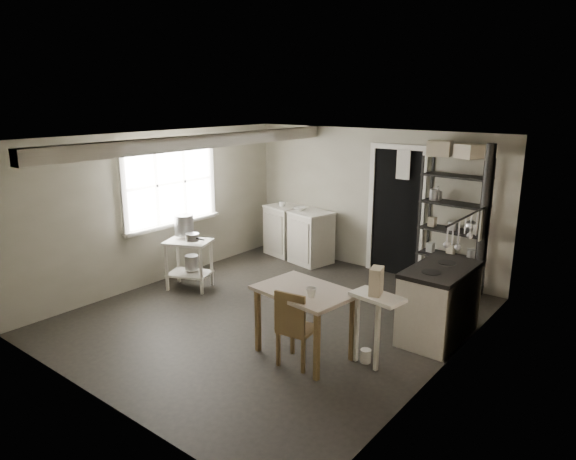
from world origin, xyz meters
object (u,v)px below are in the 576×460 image
Objects in this scene: stockpot at (184,225)px; flour_sack at (434,285)px; prep_table at (189,262)px; chair at (298,321)px; work_table at (304,323)px; shelf_rack at (452,228)px; stove at (439,302)px; base_cabinets at (298,233)px.

stockpot is 0.68× the size of flour_sack.
prep_table is 0.56m from stockpot.
chair is at bearing -16.72° from prep_table.
flour_sack is (0.50, 2.37, -0.14)m from work_table.
shelf_rack reaches higher than work_table.
stove reaches higher than flour_sack.
shelf_rack is 0.89m from flour_sack.
stockpot is 2.24m from base_cabinets.
stove is 1.29× the size of chair.
shelf_rack is at bearing 14.15° from base_cabinets.
shelf_rack is (2.69, 0.13, 0.49)m from base_cabinets.
shelf_rack is at bearing 36.93° from prep_table.
prep_table is at bearing 155.51° from chair.
flour_sack is (2.70, -0.42, -0.22)m from base_cabinets.
shelf_rack is (3.21, 2.25, 0.01)m from stockpot.
chair reaches higher than flour_sack.
work_table is (-0.50, -2.91, -0.57)m from shelf_rack.
prep_table is at bearing -22.23° from stockpot.
prep_table reaches higher than flour_sack.
flour_sack is at bearing 27.90° from stockpot.
shelf_rack is at bearing 34.96° from stockpot.
stove is 1.66m from work_table.
stockpot is 0.22× the size of base_cabinets.
base_cabinets is at bearing 171.20° from flour_sack.
work_table is at bearing 97.23° from chair.
prep_table is 0.72× the size of work_table.
stockpot reaches higher than flour_sack.
shelf_rack is (3.07, 2.31, 0.55)m from prep_table.
stove is 2.47× the size of flour_sack.
stove is 1.08× the size of work_table.
base_cabinets is 3.49m from stove.
stove is (3.18, -1.44, -0.02)m from base_cabinets.
stove is 1.79m from chair.
prep_table is 0.66× the size of stove.
chair is (2.77, -0.85, -0.45)m from stockpot.
stove is 1.15m from flour_sack.
base_cabinets is 3.55m from work_table.
chair reaches higher than stove.
shelf_rack is 4.38× the size of flour_sack.
flour_sack is at bearing 78.07° from work_table.
prep_table is 3.63m from stove.
shelf_rack reaches higher than base_cabinets.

